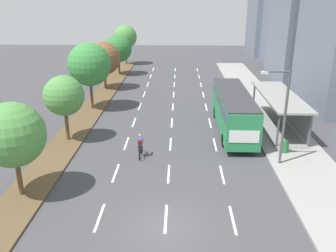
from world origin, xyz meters
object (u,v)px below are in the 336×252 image
bus_shelter (282,108)px  median_tree_nearest (13,135)px  median_tree_fourth (104,58)px  median_tree_farthest (125,37)px  median_tree_fifth (118,49)px  trash_bin (285,147)px  median_tree_third (89,64)px  median_tree_second (64,96)px  streetlight (283,111)px  cyclist (140,146)px  bus (233,108)px

bus_shelter → median_tree_nearest: (-18.01, -11.90, 1.95)m
median_tree_fourth → median_tree_farthest: 16.82m
median_tree_fifth → trash_bin: 32.06m
bus_shelter → median_tree_third: bearing=164.6°
bus_shelter → median_tree_fourth: (-18.06, 13.30, 1.96)m
median_tree_nearest → median_tree_fifth: median_tree_fifth is taller
median_tree_third → trash_bin: size_ratio=7.82×
median_tree_third → bus_shelter: bearing=-15.4°
bus_shelter → median_tree_second: median_tree_second is taller
median_tree_fifth → streetlight: (15.55, -29.07, 0.05)m
cyclist → median_tree_third: 13.33m
bus → streetlight: size_ratio=1.74×
streetlight → bus: bearing=108.1°
median_tree_fifth → median_tree_farthest: bearing=91.3°
median_tree_farthest → median_tree_fifth: bearing=-88.7°
cyclist → median_tree_farthest: size_ratio=0.28×
median_tree_nearest → streetlight: size_ratio=0.85×
median_tree_third → streetlight: size_ratio=1.02×
bus_shelter → median_tree_fifth: 28.05m
median_tree_fifth → median_tree_nearest: bearing=-90.6°
trash_bin → median_tree_fourth: bearing=132.0°
bus → median_tree_second: 13.87m
cyclist → median_tree_second: bearing=155.3°
bus_shelter → bus: 4.34m
median_tree_farthest → bus_shelter: bearing=-59.3°
median_tree_fourth → streetlight: (15.95, -20.67, 0.06)m
bus_shelter → bus: bearing=-170.3°
bus_shelter → bus: (-4.28, -0.73, 0.20)m
bus → cyclist: bearing=-142.9°
bus_shelter → cyclist: 13.30m
cyclist → median_tree_third: median_tree_third is taller
median_tree_second → bus: bearing=11.6°
median_tree_third → trash_bin: 20.09m
median_tree_nearest → median_tree_third: 16.82m
median_tree_second → median_tree_farthest: 33.61m
cyclist → median_tree_nearest: bearing=-138.7°
median_tree_third → median_tree_fourth: bearing=92.0°
median_tree_second → median_tree_fifth: 25.20m
bus_shelter → median_tree_farthest: (-17.85, 30.10, 2.73)m
bus → median_tree_fifth: (-13.38, 22.43, 1.77)m
bus → cyclist: 9.33m
median_tree_nearest → median_tree_second: bearing=88.4°
bus_shelter → median_tree_farthest: size_ratio=1.59×
bus → streetlight: (2.17, -6.64, 1.82)m
median_tree_fourth → trash_bin: 25.57m
bus_shelter → median_tree_fifth: size_ratio=1.80×
streetlight → median_tree_third: bearing=141.9°
median_tree_nearest → median_tree_fifth: size_ratio=0.98×
median_tree_third → streetlight: median_tree_third is taller
bus → cyclist: size_ratio=6.20×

